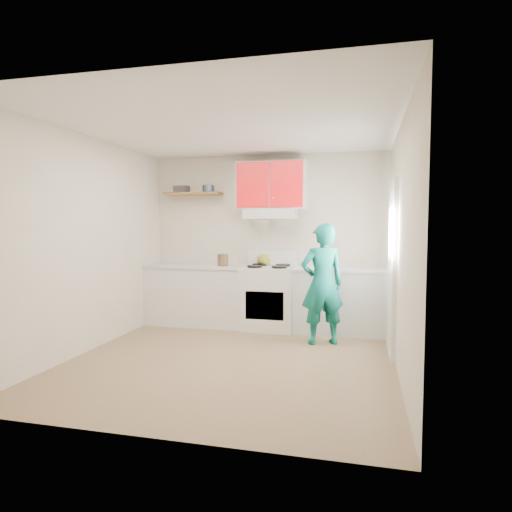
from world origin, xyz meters
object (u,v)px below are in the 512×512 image
(stove, at_px, (269,298))
(crock, at_px, (223,261))
(tin, at_px, (208,189))
(person, at_px, (322,284))
(kettle, at_px, (264,260))

(stove, xyz_separation_m, crock, (-0.71, -0.01, 0.54))
(tin, bearing_deg, person, -23.84)
(stove, height_order, kettle, kettle)
(tin, xyz_separation_m, crock, (0.28, -0.17, -1.09))
(stove, xyz_separation_m, kettle, (-0.12, 0.19, 0.55))
(kettle, height_order, person, person)
(crock, distance_m, person, 1.68)
(tin, bearing_deg, kettle, 2.14)
(stove, relative_size, kettle, 4.40)
(crock, relative_size, person, 0.13)
(crock, bearing_deg, kettle, 19.09)
(kettle, xyz_separation_m, person, (0.95, -0.84, -0.23))
(crock, bearing_deg, stove, 1.21)
(stove, bearing_deg, person, -37.97)
(kettle, bearing_deg, crock, -167.78)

